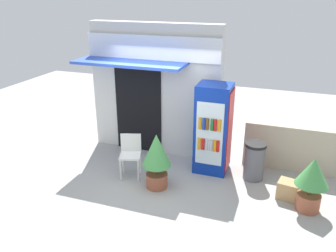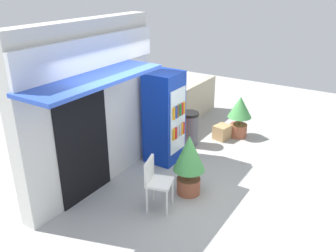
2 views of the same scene
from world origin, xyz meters
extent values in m
plane|color=#A3A39E|center=(0.00, 0.00, 0.00)|extent=(16.00, 16.00, 0.00)
cube|color=silver|center=(-0.35, 1.55, 1.48)|extent=(3.03, 0.30, 2.97)
cube|color=white|center=(-0.35, 1.35, 2.46)|extent=(3.03, 0.08, 0.51)
cube|color=blue|center=(-0.72, 1.00, 2.18)|extent=(2.41, 0.79, 0.06)
cube|color=black|center=(-0.72, 1.38, 1.06)|extent=(1.12, 0.03, 2.13)
cube|color=#0C2D9E|center=(1.14, 0.98, 0.94)|extent=(0.68, 0.62, 1.88)
cube|color=silver|center=(1.14, 0.66, 0.94)|extent=(0.54, 0.02, 1.32)
cube|color=red|center=(1.49, 0.98, 0.94)|extent=(0.02, 0.56, 1.70)
cylinder|color=orange|center=(0.95, 0.64, 0.72)|extent=(0.06, 0.06, 0.24)
cylinder|color=red|center=(1.02, 0.64, 0.72)|extent=(0.06, 0.06, 0.24)
cylinder|color=#B2B2B7|center=(1.10, 0.64, 0.72)|extent=(0.06, 0.06, 0.24)
cylinder|color=#B2B2B7|center=(1.19, 0.64, 0.72)|extent=(0.06, 0.06, 0.24)
cylinder|color=orange|center=(1.27, 0.64, 0.72)|extent=(0.06, 0.06, 0.24)
cylinder|color=red|center=(1.33, 0.64, 0.72)|extent=(0.06, 0.06, 0.24)
cylinder|color=orange|center=(0.95, 0.64, 1.16)|extent=(0.06, 0.06, 0.24)
cylinder|color=#1938A5|center=(1.03, 0.64, 1.16)|extent=(0.06, 0.06, 0.24)
cylinder|color=brown|center=(1.10, 0.64, 1.16)|extent=(0.06, 0.06, 0.24)
cylinder|color=#196B2D|center=(1.19, 0.64, 1.16)|extent=(0.06, 0.06, 0.24)
cylinder|color=red|center=(1.25, 0.64, 1.16)|extent=(0.06, 0.06, 0.24)
cylinder|color=orange|center=(1.34, 0.64, 1.16)|extent=(0.06, 0.06, 0.24)
cylinder|color=silver|center=(-0.47, -0.11, 0.23)|extent=(0.04, 0.04, 0.47)
cylinder|color=silver|center=(-0.12, 0.00, 0.23)|extent=(0.04, 0.04, 0.47)
cylinder|color=silver|center=(-0.57, 0.22, 0.23)|extent=(0.04, 0.04, 0.47)
cylinder|color=silver|center=(-0.23, 0.32, 0.23)|extent=(0.04, 0.04, 0.47)
cube|color=silver|center=(-0.35, 0.11, 0.49)|extent=(0.51, 0.50, 0.04)
cube|color=silver|center=(-0.40, 0.28, 0.70)|extent=(0.41, 0.16, 0.38)
cylinder|color=#995138|center=(0.30, -0.07, 0.15)|extent=(0.42, 0.42, 0.29)
cylinder|color=brown|center=(0.30, -0.07, 0.38)|extent=(0.05, 0.05, 0.18)
cone|color=#47994C|center=(0.30, -0.07, 0.79)|extent=(0.56, 0.56, 0.64)
cylinder|color=#995138|center=(3.07, 0.10, 0.16)|extent=(0.40, 0.40, 0.31)
cylinder|color=brown|center=(3.07, 0.10, 0.41)|extent=(0.05, 0.05, 0.19)
cone|color=#47994C|center=(3.07, 0.10, 0.75)|extent=(0.56, 0.56, 0.50)
cylinder|color=#595960|center=(2.04, 0.88, 0.36)|extent=(0.40, 0.40, 0.72)
cylinder|color=black|center=(2.04, 0.88, 0.75)|extent=(0.42, 0.42, 0.06)
cube|color=#B7AD93|center=(3.15, 1.56, 0.49)|extent=(2.82, 0.24, 0.98)
cube|color=tan|center=(2.73, 0.37, 0.17)|extent=(0.42, 0.38, 0.34)
camera|label=1|loc=(2.47, -5.56, 3.62)|focal=36.99mm
camera|label=2|loc=(-4.48, -2.66, 3.58)|focal=38.02mm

